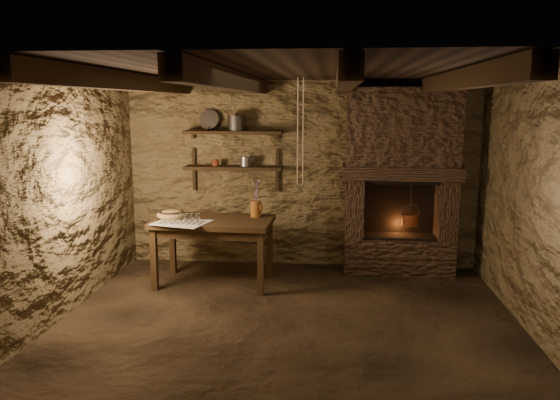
# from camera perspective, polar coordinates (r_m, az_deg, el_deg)

# --- Properties ---
(floor) EXTENTS (4.50, 4.50, 0.00)m
(floor) POSITION_cam_1_polar(r_m,az_deg,el_deg) (5.45, 0.82, -12.73)
(floor) COLOR black
(floor) RESTS_ON ground
(back_wall) EXTENTS (4.50, 0.04, 2.40)m
(back_wall) POSITION_cam_1_polar(r_m,az_deg,el_deg) (7.08, 2.17, 2.67)
(back_wall) COLOR brown
(back_wall) RESTS_ON floor
(front_wall) EXTENTS (4.50, 0.04, 2.40)m
(front_wall) POSITION_cam_1_polar(r_m,az_deg,el_deg) (3.17, -2.11, -6.65)
(front_wall) COLOR brown
(front_wall) RESTS_ON floor
(left_wall) EXTENTS (0.04, 4.00, 2.40)m
(left_wall) POSITION_cam_1_polar(r_m,az_deg,el_deg) (5.74, -22.14, 0.19)
(left_wall) COLOR brown
(left_wall) RESTS_ON floor
(right_wall) EXTENTS (0.04, 4.00, 2.40)m
(right_wall) POSITION_cam_1_polar(r_m,az_deg,el_deg) (5.41, 25.33, -0.60)
(right_wall) COLOR brown
(right_wall) RESTS_ON floor
(ceiling) EXTENTS (4.50, 4.00, 0.04)m
(ceiling) POSITION_cam_1_polar(r_m,az_deg,el_deg) (5.03, 0.89, 13.36)
(ceiling) COLOR black
(ceiling) RESTS_ON back_wall
(beam_far_left) EXTENTS (0.14, 3.95, 0.16)m
(beam_far_left) POSITION_cam_1_polar(r_m,az_deg,el_deg) (5.36, -15.67, 11.83)
(beam_far_left) COLOR black
(beam_far_left) RESTS_ON ceiling
(beam_mid_left) EXTENTS (0.14, 3.95, 0.16)m
(beam_mid_left) POSITION_cam_1_polar(r_m,az_deg,el_deg) (5.09, -4.86, 12.27)
(beam_mid_left) COLOR black
(beam_mid_left) RESTS_ON ceiling
(beam_mid_right) EXTENTS (0.14, 3.95, 0.16)m
(beam_mid_right) POSITION_cam_1_polar(r_m,az_deg,el_deg) (5.01, 6.73, 12.28)
(beam_mid_right) COLOR black
(beam_mid_right) RESTS_ON ceiling
(beam_far_right) EXTENTS (0.14, 3.95, 0.16)m
(beam_far_right) POSITION_cam_1_polar(r_m,az_deg,el_deg) (5.13, 18.21, 11.80)
(beam_far_right) COLOR black
(beam_far_right) RESTS_ON ceiling
(shelf_lower) EXTENTS (1.25, 0.30, 0.04)m
(shelf_lower) POSITION_cam_1_polar(r_m,az_deg,el_deg) (7.01, -4.87, 3.39)
(shelf_lower) COLOR black
(shelf_lower) RESTS_ON back_wall
(shelf_upper) EXTENTS (1.25, 0.30, 0.04)m
(shelf_upper) POSITION_cam_1_polar(r_m,az_deg,el_deg) (6.97, -4.92, 7.06)
(shelf_upper) COLOR black
(shelf_upper) RESTS_ON back_wall
(hearth) EXTENTS (1.43, 0.51, 2.30)m
(hearth) POSITION_cam_1_polar(r_m,az_deg,el_deg) (6.88, 12.51, 2.45)
(hearth) COLOR #38261C
(hearth) RESTS_ON floor
(work_table) EXTENTS (1.39, 0.83, 0.78)m
(work_table) POSITION_cam_1_polar(r_m,az_deg,el_deg) (6.49, -6.92, -5.12)
(work_table) COLOR black
(work_table) RESTS_ON floor
(linen_cloth) EXTENTS (0.68, 0.60, 0.01)m
(linen_cloth) POSITION_cam_1_polar(r_m,az_deg,el_deg) (6.26, -10.20, -2.32)
(linen_cloth) COLOR beige
(linen_cloth) RESTS_ON work_table
(pewter_cutlery_row) EXTENTS (0.52, 0.31, 0.01)m
(pewter_cutlery_row) POSITION_cam_1_polar(r_m,az_deg,el_deg) (6.24, -10.25, -2.27)
(pewter_cutlery_row) COLOR gray
(pewter_cutlery_row) RESTS_ON linen_cloth
(drinking_glasses) EXTENTS (0.19, 0.06, 0.07)m
(drinking_glasses) POSITION_cam_1_polar(r_m,az_deg,el_deg) (6.36, -9.78, -1.75)
(drinking_glasses) COLOR silver
(drinking_glasses) RESTS_ON linen_cloth
(stoneware_jug) EXTENTS (0.14, 0.13, 0.44)m
(stoneware_jug) POSITION_cam_1_polar(r_m,az_deg,el_deg) (6.46, -2.53, -0.12)
(stoneware_jug) COLOR #9A561D
(stoneware_jug) RESTS_ON work_table
(wooden_bowl) EXTENTS (0.37, 0.37, 0.12)m
(wooden_bowl) POSITION_cam_1_polar(r_m,az_deg,el_deg) (6.52, -11.29, -1.54)
(wooden_bowl) COLOR olive
(wooden_bowl) RESTS_ON work_table
(iron_stockpot) EXTENTS (0.26, 0.26, 0.17)m
(iron_stockpot) POSITION_cam_1_polar(r_m,az_deg,el_deg) (6.96, -4.55, 7.94)
(iron_stockpot) COLOR #33302D
(iron_stockpot) RESTS_ON shelf_upper
(tin_pan) EXTENTS (0.28, 0.17, 0.26)m
(tin_pan) POSITION_cam_1_polar(r_m,az_deg,el_deg) (7.13, -7.39, 8.31)
(tin_pan) COLOR gray
(tin_pan) RESTS_ON shelf_upper
(small_kettle) EXTENTS (0.22, 0.19, 0.19)m
(small_kettle) POSITION_cam_1_polar(r_m,az_deg,el_deg) (6.97, -3.61, 4.05)
(small_kettle) COLOR gray
(small_kettle) RESTS_ON shelf_lower
(rusty_tin) EXTENTS (0.09, 0.09, 0.08)m
(rusty_tin) POSITION_cam_1_polar(r_m,az_deg,el_deg) (7.05, -6.74, 3.88)
(rusty_tin) COLOR #622313
(rusty_tin) RESTS_ON shelf_lower
(red_pot) EXTENTS (0.25, 0.25, 0.54)m
(red_pot) POSITION_cam_1_polar(r_m,az_deg,el_deg) (6.94, 13.43, -1.93)
(red_pot) COLOR maroon
(red_pot) RESTS_ON hearth
(hanging_ropes) EXTENTS (0.08, 0.08, 1.20)m
(hanging_ropes) POSITION_cam_1_polar(r_m,az_deg,el_deg) (6.07, 2.15, 7.13)
(hanging_ropes) COLOR #D0B293
(hanging_ropes) RESTS_ON ceiling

